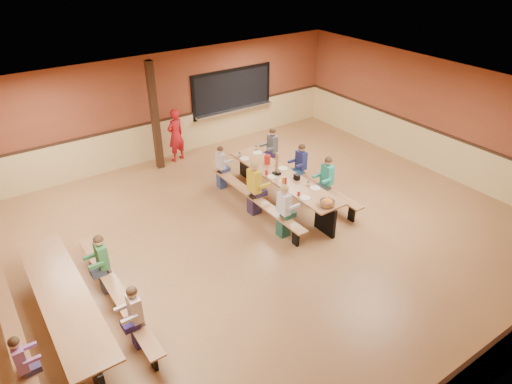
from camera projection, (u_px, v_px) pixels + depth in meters
ground at (254, 240)px, 9.90m from camera, size 12.00×12.00×0.00m
room_envelope at (254, 213)px, 9.56m from camera, size 12.04×10.04×3.02m
kitchen_pass_through at (232, 93)px, 13.97m from camera, size 2.78×0.28×1.38m
structural_post at (155, 117)px, 12.19m from camera, size 0.18×0.18×3.00m
cafeteria_table_main at (283, 184)px, 11.00m from camera, size 1.91×3.70×0.74m
cafeteria_table_second at (66, 305)px, 7.46m from camera, size 1.91×3.70×0.74m
seated_child_white_left at (284, 211)px, 9.75m from camera, size 0.38×0.31×1.24m
seated_adult_yellow at (254, 188)px, 10.53m from camera, size 0.43×0.35×1.33m
seated_child_grey_left at (221, 168)px, 11.65m from camera, size 0.33×0.27×1.14m
seated_child_teal_right at (327, 181)px, 10.89m from camera, size 0.39×0.32×1.25m
seated_child_navy_right at (301, 167)px, 11.59m from camera, size 0.37×0.31×1.22m
seated_child_char_right at (272, 150)px, 12.45m from camera, size 0.38×0.31×1.23m
seated_child_purple_sec at (23, 368)px, 6.35m from camera, size 0.33×0.27×1.12m
seated_child_green_sec at (103, 264)px, 8.22m from camera, size 0.37×0.31×1.22m
seated_child_tan_sec at (136, 317)px, 7.13m from camera, size 0.36×0.29×1.19m
standing_woman at (176, 135)px, 12.96m from camera, size 0.64×0.51×1.54m
punch_pitcher at (267, 160)px, 11.41m from camera, size 0.16×0.16×0.22m
chip_bowl at (327, 203)px, 9.68m from camera, size 0.32×0.32×0.15m
napkin_dispenser at (297, 177)px, 10.70m from camera, size 0.10×0.14×0.13m
condiment_mustard at (283, 180)px, 10.53m from camera, size 0.06×0.06×0.17m
condiment_ketchup at (286, 181)px, 10.49m from camera, size 0.06×0.06×0.17m
table_paddle at (277, 169)px, 10.89m from camera, size 0.16×0.16×0.56m
place_settings at (283, 174)px, 10.86m from camera, size 0.65×3.30×0.11m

